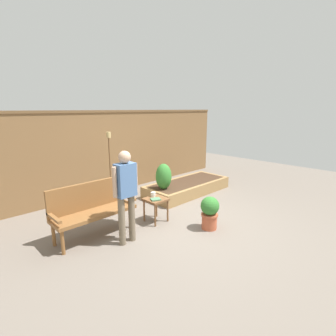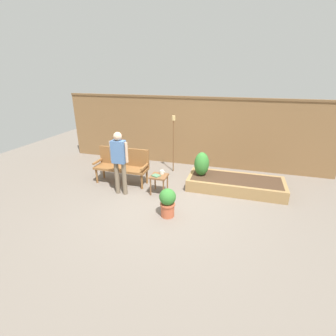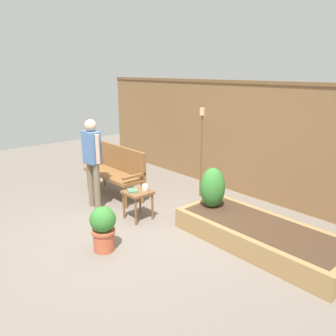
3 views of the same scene
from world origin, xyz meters
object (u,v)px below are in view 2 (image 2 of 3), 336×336
(cup_on_table, at_px, (162,172))
(book_on_table, at_px, (156,176))
(shrub_near_bench, at_px, (202,164))
(potted_boxwood, at_px, (168,201))
(person_by_bench, at_px, (119,158))
(garden_bench, at_px, (123,163))
(side_table, at_px, (159,179))
(tiki_torch, at_px, (173,134))

(cup_on_table, relative_size, book_on_table, 0.70)
(shrub_near_bench, bearing_deg, potted_boxwood, -103.84)
(cup_on_table, xyz_separation_m, person_by_bench, (-0.93, -0.40, 0.41))
(shrub_near_bench, height_order, person_by_bench, person_by_bench)
(garden_bench, distance_m, side_table, 1.23)
(side_table, xyz_separation_m, potted_boxwood, (0.50, -0.94, -0.06))
(garden_bench, relative_size, shrub_near_bench, 2.31)
(side_table, relative_size, cup_on_table, 3.73)
(book_on_table, relative_size, shrub_near_bench, 0.29)
(shrub_near_bench, bearing_deg, cup_on_table, -144.46)
(book_on_table, bearing_deg, shrub_near_bench, 63.83)
(side_table, bearing_deg, person_by_bench, -162.35)
(garden_bench, height_order, potted_boxwood, garden_bench)
(potted_boxwood, distance_m, person_by_bench, 1.65)
(person_by_bench, bearing_deg, cup_on_table, 23.40)
(shrub_near_bench, bearing_deg, side_table, -140.84)
(cup_on_table, height_order, tiki_torch, tiki_torch)
(tiki_torch, bearing_deg, shrub_near_bench, -38.24)
(side_table, height_order, tiki_torch, tiki_torch)
(side_table, distance_m, shrub_near_bench, 1.20)
(book_on_table, relative_size, tiki_torch, 0.11)
(shrub_near_bench, bearing_deg, tiki_torch, 141.76)
(garden_bench, height_order, book_on_table, garden_bench)
(garden_bench, relative_size, side_table, 3.00)
(shrub_near_bench, xyz_separation_m, person_by_bench, (-1.81, -1.03, 0.32))
(book_on_table, distance_m, person_by_bench, 0.97)
(cup_on_table, height_order, person_by_bench, person_by_bench)
(book_on_table, relative_size, potted_boxwood, 0.30)
(cup_on_table, bearing_deg, shrub_near_bench, 35.54)
(side_table, xyz_separation_m, shrub_near_bench, (0.92, 0.75, 0.21))
(person_by_bench, bearing_deg, potted_boxwood, -25.06)
(garden_bench, xyz_separation_m, side_table, (1.16, -0.37, -0.15))
(shrub_near_bench, bearing_deg, garden_bench, -169.82)
(potted_boxwood, xyz_separation_m, tiki_torch, (-0.56, 2.45, 0.81))
(cup_on_table, height_order, book_on_table, cup_on_table)
(side_table, bearing_deg, tiki_torch, 92.32)
(tiki_torch, bearing_deg, garden_bench, -133.92)
(cup_on_table, distance_m, potted_boxwood, 1.17)
(side_table, distance_m, person_by_bench, 1.08)
(tiki_torch, xyz_separation_m, person_by_bench, (-0.83, -1.80, -0.22))
(garden_bench, distance_m, book_on_table, 1.19)
(potted_boxwood, relative_size, person_by_bench, 0.40)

